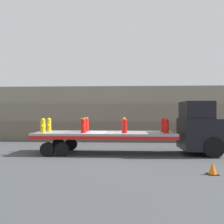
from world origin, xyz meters
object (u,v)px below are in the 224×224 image
Objects in this scene: fire_hydrant_red_near_3 at (166,126)px; fire_hydrant_red_near_1 at (83,126)px; fire_hydrant_yellow_far_0 at (49,125)px; fire_hydrant_yellow_near_0 at (43,126)px; fire_hydrant_red_far_1 at (86,125)px; traffic_cone at (213,168)px; fire_hydrant_red_far_2 at (125,125)px; flatbed_trailer at (96,136)px; fire_hydrant_red_far_3 at (163,125)px; fire_hydrant_red_near_2 at (124,126)px; truck_cab at (201,128)px.

fire_hydrant_red_near_1 is at bearing 180.00° from fire_hydrant_red_near_3.
fire_hydrant_yellow_far_0 is 7.42m from fire_hydrant_red_near_3.
fire_hydrant_red_far_1 is at bearing 25.02° from fire_hydrant_yellow_near_0.
fire_hydrant_yellow_near_0 is 9.67m from traffic_cone.
fire_hydrant_red_far_2 reaches higher than traffic_cone.
flatbed_trailer is at bearing -40.06° from fire_hydrant_red_far_1.
fire_hydrant_yellow_far_0 is 4.89m from fire_hydrant_red_far_2.
fire_hydrant_yellow_far_0 is 1.00× the size of fire_hydrant_red_far_3.
fire_hydrant_red_near_1 is 1.00× the size of fire_hydrant_red_far_1.
fire_hydrant_red_far_1 is 1.00× the size of fire_hydrant_red_far_3.
fire_hydrant_yellow_far_0 is at bearing 147.01° from traffic_cone.
fire_hydrant_red_near_2 is at bearing -13.14° from fire_hydrant_yellow_far_0.
flatbed_trailer is 9.77× the size of fire_hydrant_yellow_near_0.
truck_cab is 3.63× the size of fire_hydrant_red_near_3.
flatbed_trailer is at bearing 172.28° from fire_hydrant_red_near_3.
truck_cab reaches higher than fire_hydrant_red_near_3.
flatbed_trailer reaches higher than traffic_cone.
fire_hydrant_red_near_2 and fire_hydrant_red_far_3 have the same top height.
fire_hydrant_red_far_3 is (-2.14, 0.57, 0.16)m from truck_cab.
flatbed_trailer is 7.34m from traffic_cone.
truck_cab is 5.21m from traffic_cone.
fire_hydrant_red_near_1 is 1.14m from fire_hydrant_red_far_1.
fire_hydrant_red_near_1 is (2.44, 0.00, 0.00)m from fire_hydrant_yellow_near_0.
fire_hydrant_red_far_1 is at bearing 0.00° from fire_hydrant_yellow_far_0.
fire_hydrant_red_near_3 is at bearing 0.00° from fire_hydrant_yellow_near_0.
fire_hydrant_red_near_3 is (4.21, -0.57, 0.66)m from flatbed_trailer.
fire_hydrant_yellow_far_0 is at bearing 176.55° from truck_cab.
fire_hydrant_yellow_far_0 is at bearing 90.00° from fire_hydrant_yellow_near_0.
fire_hydrant_red_far_3 is at bearing 90.00° from fire_hydrant_red_near_3.
fire_hydrant_yellow_near_0 is at bearing 180.00° from fire_hydrant_red_near_3.
fire_hydrant_yellow_far_0 and fire_hydrant_red_far_2 have the same top height.
fire_hydrant_red_near_2 is at bearing 0.00° from fire_hydrant_red_near_1.
fire_hydrant_yellow_near_0 is 1.70× the size of traffic_cone.
fire_hydrant_yellow_near_0 is 1.00× the size of fire_hydrant_red_near_3.
truck_cab reaches higher than fire_hydrant_yellow_far_0.
truck_cab is 6.37m from flatbed_trailer.
truck_cab is at bearing -14.94° from fire_hydrant_red_far_3.
truck_cab reaches higher than flatbed_trailer.
traffic_cone is at bearing -75.11° from fire_hydrant_red_near_3.
fire_hydrant_red_near_3 is (2.44, 0.00, 0.00)m from fire_hydrant_red_near_2.
traffic_cone is at bearing -101.16° from truck_cab.
flatbed_trailer is at bearing -10.35° from fire_hydrant_yellow_far_0.
fire_hydrant_yellow_near_0 is 7.42m from fire_hydrant_red_far_3.
fire_hydrant_red_near_3 is (-2.14, -0.57, 0.16)m from truck_cab.
traffic_cone is (6.05, -5.51, -1.48)m from fire_hydrant_red_far_1.
traffic_cone is at bearing -50.48° from fire_hydrant_red_near_2.
fire_hydrant_yellow_far_0 is 1.00× the size of fire_hydrant_red_near_2.
fire_hydrant_red_far_3 is (4.21, 0.57, 0.66)m from flatbed_trailer.
truck_cab is 7.05m from fire_hydrant_red_far_1.
fire_hydrant_red_far_1 is (2.44, 0.00, 0.00)m from fire_hydrant_yellow_far_0.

